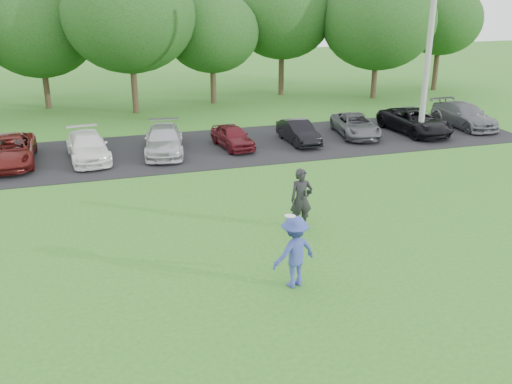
# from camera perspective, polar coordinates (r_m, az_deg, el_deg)

# --- Properties ---
(ground) EXTENTS (100.00, 100.00, 0.00)m
(ground) POSITION_cam_1_polar(r_m,az_deg,el_deg) (15.08, 3.85, -9.16)
(ground) COLOR #266E1F
(ground) RESTS_ON ground
(parking_lot) EXTENTS (32.00, 6.50, 0.03)m
(parking_lot) POSITION_cam_1_polar(r_m,az_deg,el_deg) (26.72, -5.84, 4.32)
(parking_lot) COLOR black
(parking_lot) RESTS_ON ground
(utility_pole) EXTENTS (0.28, 0.28, 9.04)m
(utility_pole) POSITION_cam_1_polar(r_m,az_deg,el_deg) (28.70, 16.94, 13.87)
(utility_pole) COLOR gray
(utility_pole) RESTS_ON ground
(frisbee_player) EXTENTS (1.39, 1.04, 2.14)m
(frisbee_player) POSITION_cam_1_polar(r_m,az_deg,el_deg) (14.58, 3.86, -5.98)
(frisbee_player) COLOR #333F90
(frisbee_player) RESTS_ON ground
(camera_bystander) EXTENTS (0.75, 0.52, 1.97)m
(camera_bystander) POSITION_cam_1_polar(r_m,az_deg,el_deg) (17.88, 4.55, -0.72)
(camera_bystander) COLOR black
(camera_bystander) RESTS_ON ground
(parked_cars) EXTENTS (30.60, 4.85, 1.24)m
(parked_cars) POSITION_cam_1_polar(r_m,az_deg,el_deg) (26.48, -5.41, 5.53)
(parked_cars) COLOR silver
(parked_cars) RESTS_ON parking_lot
(tree_row) EXTENTS (42.39, 9.85, 8.64)m
(tree_row) POSITION_cam_1_polar(r_m,az_deg,el_deg) (35.62, -6.81, 16.38)
(tree_row) COLOR #38281C
(tree_row) RESTS_ON ground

